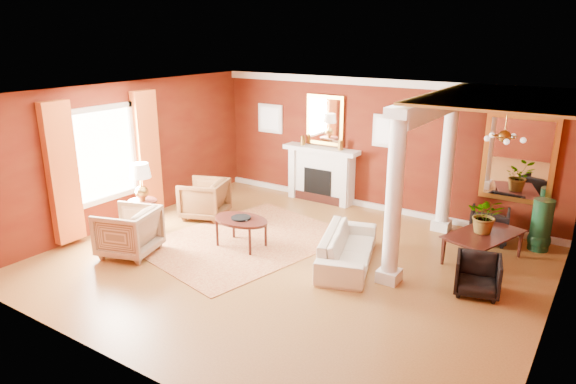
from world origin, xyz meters
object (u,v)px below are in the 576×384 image
Objects in this scene: armchair_stripe at (128,229)px; dining_table at (485,240)px; coffee_table at (241,221)px; side_table at (141,187)px; armchair_leopard at (204,197)px; sofa at (348,243)px.

dining_table is (5.40, 3.18, -0.07)m from armchair_stripe.
side_table is at bearing -166.87° from coffee_table.
armchair_leopard reaches higher than coffee_table.
side_table is 6.46m from dining_table.
armchair_leopard is 0.65× the size of side_table.
sofa is 2.12× the size of armchair_stripe.
armchair_stripe is at bearing 99.10° from sofa.
coffee_table is (1.64, -0.81, 0.04)m from armchair_leopard.
sofa is at bearing 99.99° from armchair_stripe.
coffee_table is at bearing 115.74° from armchair_stripe.
side_table is at bearing 128.97° from dining_table.
side_table is (-0.62, 0.89, 0.47)m from armchair_stripe.
sofa is 1.42× the size of side_table.
armchair_leopard is 2.20m from armchair_stripe.
side_table reaches higher than sofa.
dining_table is at bearing 103.09° from armchair_stripe.
sofa is 4.21m from side_table.
side_table is (-2.09, -0.49, 0.44)m from coffee_table.
armchair_stripe reaches higher than dining_table.
armchair_stripe is 0.87× the size of coffee_table.
armchair_leopard is 0.84× the size of coffee_table.
sofa is 2.04m from coffee_table.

